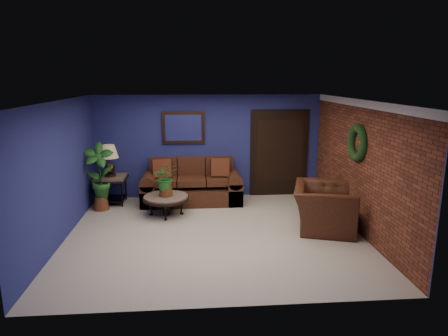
{
  "coord_description": "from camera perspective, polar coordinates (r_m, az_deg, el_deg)",
  "views": [
    {
      "loc": [
        -0.4,
        -7.1,
        2.9
      ],
      "look_at": [
        0.22,
        0.55,
        1.15
      ],
      "focal_mm": 32.0,
      "sensor_mm": 36.0,
      "label": 1
    }
  ],
  "objects": [
    {
      "name": "end_table",
      "position": [
        9.65,
        -15.86,
        -2.01
      ],
      "size": [
        0.72,
        0.72,
        0.66
      ],
      "color": "#55504A",
      "rests_on": "ground"
    },
    {
      "name": "wall_left",
      "position": [
        7.66,
        -22.39,
        -0.57
      ],
      "size": [
        0.04,
        5.0,
        2.5
      ],
      "primitive_type": "cube",
      "color": "navy",
      "rests_on": "ground"
    },
    {
      "name": "side_chair",
      "position": [
        9.55,
        0.44,
        -1.39
      ],
      "size": [
        0.49,
        0.49,
        0.98
      ],
      "rotation": [
        0.0,
        0.0,
        0.19
      ],
      "color": "#582B19",
      "rests_on": "ground"
    },
    {
      "name": "crown_molding",
      "position": [
        7.77,
        19.25,
        8.67
      ],
      "size": [
        0.03,
        5.0,
        0.14
      ],
      "primitive_type": "cube",
      "color": "white",
      "rests_on": "wall_right_brick"
    },
    {
      "name": "coffee_plant",
      "position": [
        8.53,
        -8.38,
        -1.52
      ],
      "size": [
        0.61,
        0.57,
        0.69
      ],
      "color": "brown",
      "rests_on": "coffee_table"
    },
    {
      "name": "tall_plant",
      "position": [
        9.2,
        -17.4,
        -0.83
      ],
      "size": [
        0.7,
        0.51,
        1.51
      ],
      "color": "brown",
      "rests_on": "ground"
    },
    {
      "name": "floor",
      "position": [
        7.68,
        -1.35,
        -9.34
      ],
      "size": [
        5.5,
        5.5,
        0.0
      ],
      "primitive_type": "plane",
      "color": "beige",
      "rests_on": "ground"
    },
    {
      "name": "floor_plant",
      "position": [
        8.88,
        13.61,
        -3.63
      ],
      "size": [
        0.46,
        0.42,
        0.84
      ],
      "color": "brown",
      "rests_on": "ground"
    },
    {
      "name": "wall_mirror",
      "position": [
        9.64,
        -5.83,
        5.74
      ],
      "size": [
        1.02,
        0.06,
        0.77
      ],
      "primitive_type": "cube",
      "color": "#422A17",
      "rests_on": "wall_back"
    },
    {
      "name": "closet_door",
      "position": [
        9.98,
        7.88,
        2.03
      ],
      "size": [
        1.44,
        0.06,
        2.18
      ],
      "primitive_type": "cube",
      "color": "black",
      "rests_on": "wall_back"
    },
    {
      "name": "ceiling",
      "position": [
        7.13,
        -1.45,
        9.62
      ],
      "size": [
        5.5,
        5.0,
        0.02
      ],
      "primitive_type": "cube",
      "color": "white",
      "rests_on": "wall_back"
    },
    {
      "name": "wall_back",
      "position": [
        9.75,
        -2.23,
        3.09
      ],
      "size": [
        5.5,
        0.04,
        2.5
      ],
      "primitive_type": "cube",
      "color": "navy",
      "rests_on": "ground"
    },
    {
      "name": "table_lamp",
      "position": [
        9.52,
        -16.08,
        1.55
      ],
      "size": [
        0.43,
        0.43,
        0.71
      ],
      "color": "#422A17",
      "rests_on": "end_table"
    },
    {
      "name": "armchair",
      "position": [
        8.04,
        14.14,
        -5.46
      ],
      "size": [
        1.5,
        1.61,
        0.86
      ],
      "primitive_type": "imported",
      "rotation": [
        0.0,
        0.0,
        1.27
      ],
      "color": "#4A2615",
      "rests_on": "ground"
    },
    {
      "name": "wreath",
      "position": [
        7.88,
        18.52,
        3.42
      ],
      "size": [
        0.16,
        0.72,
        0.72
      ],
      "primitive_type": "torus",
      "rotation": [
        0.0,
        1.57,
        0.0
      ],
      "color": "black",
      "rests_on": "wall_right_brick"
    },
    {
      "name": "coffee_table",
      "position": [
        8.64,
        -8.28,
        -4.32
      ],
      "size": [
        1.0,
        1.0,
        0.43
      ],
      "rotation": [
        0.0,
        0.0,
        0.3
      ],
      "color": "#55504A",
      "rests_on": "ground"
    },
    {
      "name": "sofa",
      "position": [
        9.54,
        -4.62,
        -2.75
      ],
      "size": [
        2.33,
        1.01,
        1.05
      ],
      "color": "#4A2615",
      "rests_on": "ground"
    },
    {
      "name": "wall_right_brick",
      "position": [
        7.94,
        18.82,
        0.15
      ],
      "size": [
        0.04,
        5.0,
        2.5
      ],
      "primitive_type": "cube",
      "color": "brown",
      "rests_on": "ground"
    }
  ]
}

